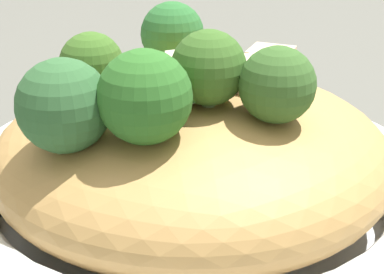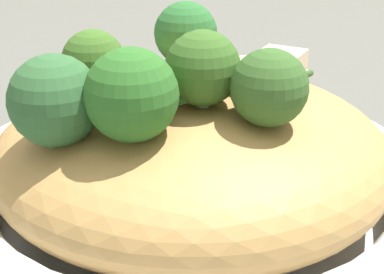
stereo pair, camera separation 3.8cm
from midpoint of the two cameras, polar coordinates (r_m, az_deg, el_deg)
The scene contains 7 objects.
ground_plane at distance 0.42m, azimuth -2.65°, elevation -9.48°, with size 3.00×3.00×0.00m, color #585750.
serving_bowl at distance 0.40m, azimuth -2.73°, elevation -5.80°, with size 0.34×0.34×0.06m.
noodle_heap at distance 0.39m, azimuth -2.83°, elevation -1.27°, with size 0.26×0.26×0.09m.
broccoli_florets at distance 0.35m, azimuth -6.77°, elevation 6.01°, with size 0.21×0.21×0.07m.
carrot_coins at distance 0.39m, azimuth -2.66°, elevation 6.18°, with size 0.08×0.11×0.02m.
zucchini_slices at distance 0.38m, azimuth -5.83°, elevation 4.96°, with size 0.14×0.17×0.03m.
chicken_chunks at distance 0.39m, azimuth 2.69°, elevation 6.14°, with size 0.09×0.11×0.04m.
Camera 1 is at (-0.26, 0.24, 0.23)m, focal length 53.82 mm.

